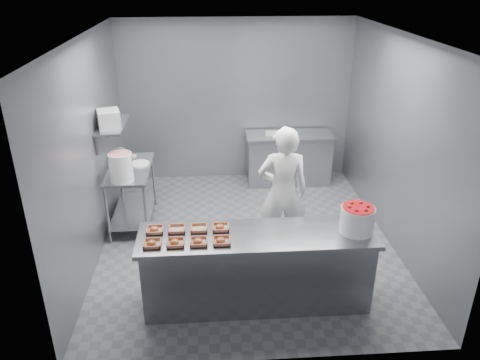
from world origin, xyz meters
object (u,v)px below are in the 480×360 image
object	(u,v)px
tray_0	(152,243)
worker	(283,192)
tray_3	(221,241)
tray_4	(155,230)
tray_2	(198,242)
tray_6	(199,228)
service_counter	(257,268)
glaze_bucket	(121,167)
back_counter	(288,158)
tray_1	(175,242)
tray_7	(220,227)
strawberry_tub	(357,219)
prep_table	(131,187)
tray_5	(177,229)
appliance	(109,119)

from	to	relation	value
tray_0	worker	xyz separation A→B (m)	(1.55, 1.17, -0.03)
tray_3	tray_4	distance (m)	0.77
tray_2	tray_6	size ratio (longest dim) A/B	1.00
service_counter	tray_6	distance (m)	0.80
tray_0	glaze_bucket	bearing A→B (deg)	108.78
back_counter	tray_0	distance (m)	3.97
tray_2	tray_3	world-z (taller)	same
tray_1	glaze_bucket	world-z (taller)	glaze_bucket
tray_7	strawberry_tub	bearing A→B (deg)	-6.20
prep_table	worker	world-z (taller)	worker
tray_1	tray_7	size ratio (longest dim) A/B	1.00
tray_5	tray_7	xyz separation A→B (m)	(0.48, -0.00, 0.00)
tray_5	appliance	bearing A→B (deg)	119.91
tray_3	tray_5	xyz separation A→B (m)	(-0.48, 0.28, -0.00)
tray_3	appliance	size ratio (longest dim) A/B	0.59
worker	strawberry_tub	distance (m)	1.24
back_counter	glaze_bucket	size ratio (longest dim) A/B	3.13
back_counter	prep_table	bearing A→B (deg)	-152.99
glaze_bucket	tray_4	bearing A→B (deg)	-67.72
service_counter	glaze_bucket	size ratio (longest dim) A/B	5.43
tray_3	tray_6	world-z (taller)	tray_3
tray_3	appliance	bearing A→B (deg)	126.46
back_counter	tray_0	xyz separation A→B (m)	(-2.02, -3.39, 0.47)
tray_2	tray_7	size ratio (longest dim) A/B	1.00
tray_6	tray_0	bearing A→B (deg)	-149.83
tray_3	worker	xyz separation A→B (m)	(0.83, 1.17, -0.03)
tray_4	worker	size ratio (longest dim) A/B	0.11
tray_4	tray_6	bearing A→B (deg)	0.00
tray_0	tray_5	distance (m)	0.37
worker	glaze_bucket	bearing A→B (deg)	-10.09
tray_7	worker	world-z (taller)	worker
tray_1	tray_2	bearing A→B (deg)	0.00
tray_4	appliance	distance (m)	1.95
tray_0	tray_1	bearing A→B (deg)	0.00
tray_1	tray_5	world-z (taller)	tray_1
service_counter	tray_1	distance (m)	1.00
back_counter	tray_5	distance (m)	3.61
service_counter	worker	world-z (taller)	worker
glaze_bucket	appliance	bearing A→B (deg)	117.29
prep_table	tray_2	distance (m)	2.35
worker	prep_table	bearing A→B (deg)	-21.09
prep_table	tray_7	bearing A→B (deg)	-55.28
prep_table	tray_3	xyz separation A→B (m)	(1.25, -2.09, 0.33)
tray_6	appliance	bearing A→B (deg)	125.79
strawberry_tub	tray_3	bearing A→B (deg)	-175.33
back_counter	glaze_bucket	distance (m)	3.18
glaze_bucket	tray_7	bearing A→B (deg)	-46.91
service_counter	tray_0	xyz separation A→B (m)	(-1.12, -0.14, 0.47)
tray_3	appliance	distance (m)	2.51
back_counter	tray_7	size ratio (longest dim) A/B	8.01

